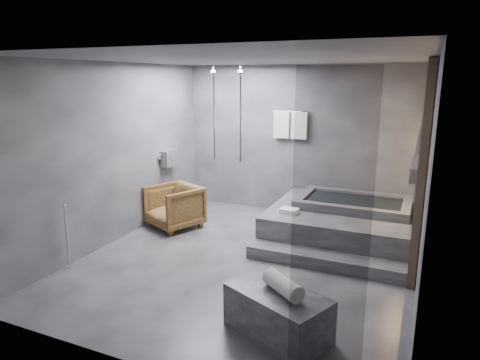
% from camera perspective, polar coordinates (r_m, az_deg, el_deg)
% --- Properties ---
extents(room, '(5.00, 5.04, 2.82)m').
position_cam_1_polar(room, '(5.84, 5.50, 5.23)').
color(room, '#303032').
rests_on(room, ground).
extents(tub_deck, '(2.20, 2.00, 0.50)m').
position_cam_1_polar(tub_deck, '(7.19, 13.29, -5.67)').
color(tub_deck, '#353538').
rests_on(tub_deck, ground).
extents(tub_step, '(2.20, 0.36, 0.18)m').
position_cam_1_polar(tub_step, '(6.16, 11.11, -10.46)').
color(tub_step, '#353538').
rests_on(tub_step, ground).
extents(concrete_bench, '(1.18, 0.94, 0.47)m').
position_cam_1_polar(concrete_bench, '(4.57, 5.03, -17.26)').
color(concrete_bench, '#333335').
rests_on(concrete_bench, ground).
extents(driftwood_chair, '(1.06, 1.08, 0.75)m').
position_cam_1_polar(driftwood_chair, '(7.55, -8.74, -3.52)').
color(driftwood_chair, '#422910').
rests_on(driftwood_chair, ground).
extents(rolled_towel, '(0.50, 0.44, 0.18)m').
position_cam_1_polar(rolled_towel, '(4.40, 5.76, -13.78)').
color(rolled_towel, white).
rests_on(rolled_towel, concrete_bench).
extents(deck_towel, '(0.28, 0.21, 0.07)m').
position_cam_1_polar(deck_towel, '(6.74, 6.60, -4.10)').
color(deck_towel, white).
rests_on(deck_towel, tub_deck).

